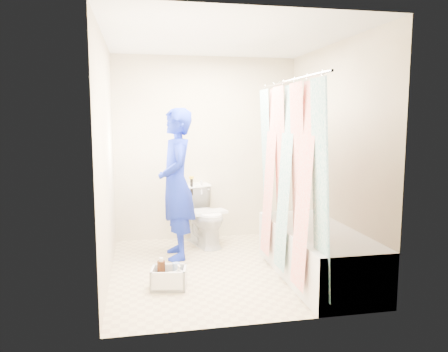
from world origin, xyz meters
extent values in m
plane|color=tan|center=(0.00, 0.00, 0.00)|extent=(2.60, 2.60, 0.00)
cube|color=silver|center=(0.00, 0.00, 2.40)|extent=(2.40, 2.60, 0.02)
cube|color=beige|center=(0.00, 1.30, 1.20)|extent=(2.40, 0.02, 2.40)
cube|color=beige|center=(0.00, -1.30, 1.20)|extent=(2.40, 0.02, 2.40)
cube|color=beige|center=(-1.20, 0.00, 1.20)|extent=(0.02, 2.60, 2.40)
cube|color=beige|center=(1.20, 0.00, 1.20)|extent=(0.02, 2.60, 2.40)
cube|color=silver|center=(0.85, -0.43, 0.25)|extent=(0.70, 1.75, 0.50)
cube|color=white|center=(0.85, -0.43, 0.46)|extent=(0.58, 1.63, 0.06)
cylinder|color=silver|center=(0.52, -0.43, 1.95)|extent=(0.02, 1.90, 0.02)
cube|color=white|center=(0.52, -0.43, 1.02)|extent=(0.06, 1.75, 1.80)
imported|color=white|center=(-0.09, 0.94, 0.38)|extent=(0.62, 0.83, 0.75)
cube|color=white|center=(-0.06, 0.82, 0.44)|extent=(0.50, 0.33, 0.04)
cylinder|color=black|center=(-0.22, 1.10, 0.72)|extent=(0.04, 0.04, 0.22)
cylinder|color=yellow|center=(-0.22, 1.10, 0.85)|extent=(0.06, 0.06, 0.03)
cylinder|color=silver|center=(-0.09, 1.15, 0.70)|extent=(0.03, 0.03, 0.18)
imported|color=#0F1C9B|center=(-0.47, 0.50, 0.86)|extent=(0.44, 0.64, 1.72)
cube|color=silver|center=(-0.64, -0.43, 0.02)|extent=(0.37, 0.31, 0.03)
cube|color=silver|center=(-0.79, -0.40, 0.10)|extent=(0.07, 0.26, 0.20)
cube|color=silver|center=(-0.49, -0.46, 0.10)|extent=(0.07, 0.26, 0.20)
cube|color=silver|center=(-0.66, -0.55, 0.10)|extent=(0.33, 0.08, 0.20)
cube|color=silver|center=(-0.62, -0.31, 0.10)|extent=(0.33, 0.08, 0.20)
cylinder|color=#3A1B0B|center=(-0.70, -0.37, 0.14)|extent=(0.08, 0.08, 0.22)
cylinder|color=silver|center=(-0.56, -0.39, 0.13)|extent=(0.07, 0.07, 0.20)
cylinder|color=beige|center=(-0.62, -0.49, 0.10)|extent=(0.05, 0.05, 0.14)
cylinder|color=#3A1B0B|center=(-0.72, -0.48, 0.07)|extent=(0.07, 0.07, 0.07)
cylinder|color=gold|center=(-0.72, -0.48, 0.10)|extent=(0.07, 0.07, 0.01)
imported|color=silver|center=(-0.55, -0.49, 0.14)|extent=(0.11, 0.11, 0.21)
camera|label=1|loc=(-0.89, -4.43, 1.60)|focal=35.00mm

